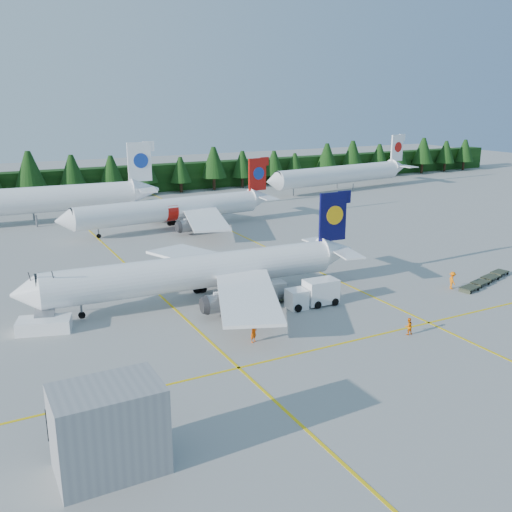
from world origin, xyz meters
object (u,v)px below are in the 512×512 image
airliner_navy (189,274)px  airliner_red (166,210)px  service_truck (312,294)px  airstairs (45,320)px

airliner_navy → airliner_red: airliner_red is taller
airliner_red → service_truck: airliner_red is taller
airliner_navy → airliner_red: 34.72m
service_truck → airliner_red: bearing=94.8°
airliner_red → service_truck: bearing=-91.6°
airliner_red → airstairs: size_ratio=5.14×
service_truck → airstairs: bearing=168.9°
airstairs → service_truck: bearing=2.8°
airliner_navy → service_truck: 12.77m
airstairs → airliner_navy: bearing=19.1°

